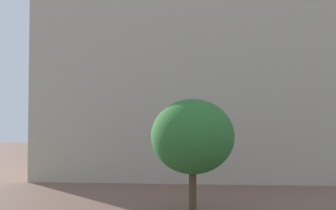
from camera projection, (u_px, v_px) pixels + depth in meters
landmark_building at (188, 49)px, 34.30m from camera, size 24.85×12.48×38.38m
tree_curb_far at (193, 137)px, 18.73m from camera, size 4.18×4.18×5.96m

